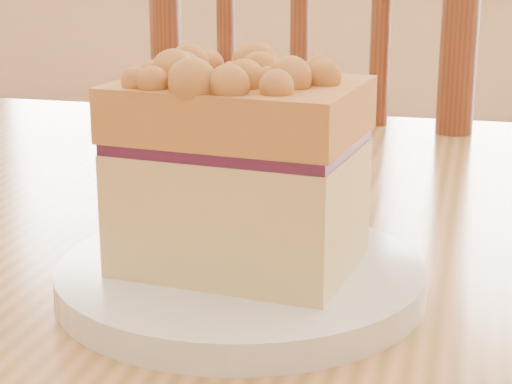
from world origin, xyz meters
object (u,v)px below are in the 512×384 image
at_px(cafe_table_main, 240,342).
at_px(plate, 241,278).
at_px(cafe_chair_main, 348,264).
at_px(cake_slice, 239,163).

xyz_separation_m(cafe_table_main, plate, (0.04, -0.10, 0.09)).
relative_size(cafe_table_main, plate, 6.44).
relative_size(cafe_chair_main, plate, 4.71).
bearing_deg(cafe_chair_main, cafe_table_main, 105.19).
bearing_deg(cafe_table_main, plate, -74.22).
height_order(cafe_chair_main, plate, cafe_chair_main).
bearing_deg(cafe_table_main, cafe_chair_main, 90.17).
bearing_deg(cafe_chair_main, cake_slice, 107.61).
bearing_deg(cake_slice, plate, -11.85).
relative_size(cafe_table_main, cake_slice, 9.48).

